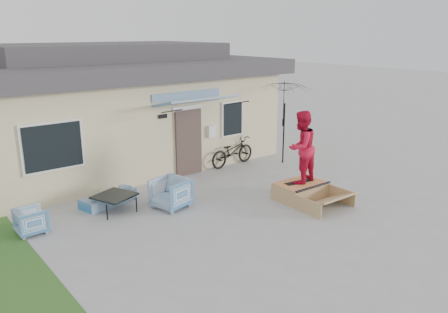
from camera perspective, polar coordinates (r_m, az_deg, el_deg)
ground at (r=10.61m, az=4.90°, el=-9.13°), size 90.00×90.00×0.00m
grass_strip at (r=10.07m, az=-26.63°, el=-12.27°), size 1.40×8.00×0.01m
house at (r=16.53m, az=-14.50°, el=6.51°), size 10.80×8.49×4.10m
loveseat at (r=12.23m, az=-14.63°, el=-4.67°), size 1.57×0.80×0.59m
armchair_left at (r=11.11m, az=-23.46°, el=-7.40°), size 0.61×0.65×0.66m
armchair_right at (r=11.67m, az=-6.86°, el=-4.50°), size 0.97×1.00×0.87m
coffee_table at (r=11.76m, az=-13.80°, el=-5.81°), size 1.16×1.16×0.44m
bicycle at (r=15.19m, az=1.07°, el=1.06°), size 1.92×0.80×1.20m
patio_umbrella at (r=15.39m, az=7.74°, el=5.49°), size 2.03×1.94×2.20m
skate_ramp at (r=12.47m, az=9.71°, el=-4.32°), size 1.38×1.81×0.45m
skateboard at (r=12.41m, az=9.62°, el=-3.18°), size 0.89×0.34×0.05m
skater at (r=12.13m, az=9.83°, el=1.36°), size 1.07×0.88×1.97m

